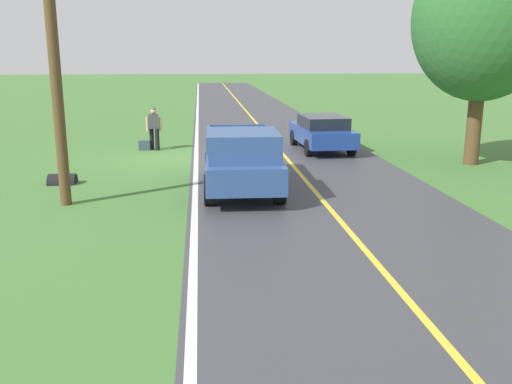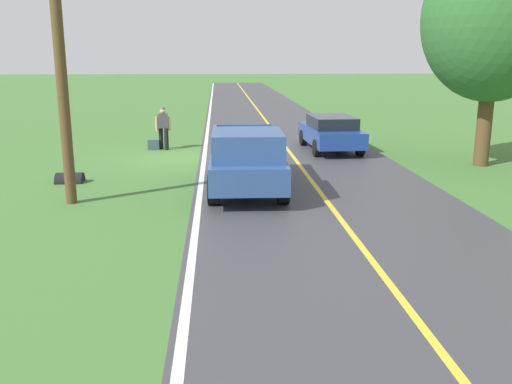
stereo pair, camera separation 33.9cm
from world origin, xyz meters
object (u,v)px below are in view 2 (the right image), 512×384
object	(u,v)px
sedan_near_oncoming	(331,132)
pickup_truck_passing	(247,158)
suitcase_carried	(154,145)
utility_pole_roadside	(59,52)
hitchhiker_walking	(163,125)
tree_far_side_near	(495,19)

from	to	relation	value
sedan_near_oncoming	pickup_truck_passing	bearing A→B (deg)	60.88
pickup_truck_passing	sedan_near_oncoming	bearing A→B (deg)	-119.12
suitcase_carried	utility_pole_roadside	distance (m)	9.25
suitcase_carried	pickup_truck_passing	bearing A→B (deg)	20.44
hitchhiker_walking	sedan_near_oncoming	distance (m)	6.83
hitchhiker_walking	pickup_truck_passing	xyz separation A→B (m)	(-3.02, 7.52, -0.01)
hitchhiker_walking	suitcase_carried	xyz separation A→B (m)	(0.41, 0.11, -0.77)
sedan_near_oncoming	utility_pole_roadside	xyz separation A→B (m)	(8.41, 7.76, 3.09)
suitcase_carried	sedan_near_oncoming	xyz separation A→B (m)	(-7.20, 0.66, 0.55)
hitchhiker_walking	tree_far_side_near	xyz separation A→B (m)	(-11.44, 4.26, 3.94)
hitchhiker_walking	utility_pole_roadside	distance (m)	9.14
tree_far_side_near	sedan_near_oncoming	xyz separation A→B (m)	(4.66, -3.49, -4.17)
pickup_truck_passing	utility_pole_roadside	distance (m)	5.56
suitcase_carried	pickup_truck_passing	distance (m)	8.20
tree_far_side_near	suitcase_carried	bearing A→B (deg)	-19.29
pickup_truck_passing	utility_pole_roadside	world-z (taller)	utility_pole_roadside
tree_far_side_near	utility_pole_roadside	size ratio (longest dim) A/B	1.00
pickup_truck_passing	tree_far_side_near	world-z (taller)	tree_far_side_near
hitchhiker_walking	suitcase_carried	bearing A→B (deg)	15.30
suitcase_carried	utility_pole_roadside	bearing A→B (deg)	-12.63
suitcase_carried	utility_pole_roadside	xyz separation A→B (m)	(1.21, 8.41, 3.64)
hitchhiker_walking	pickup_truck_passing	size ratio (longest dim) A/B	0.32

